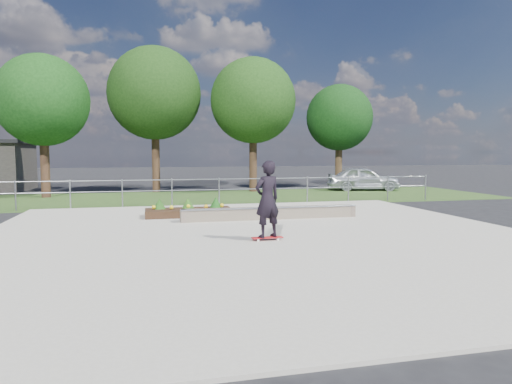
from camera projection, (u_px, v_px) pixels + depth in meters
ground at (262, 237)px, 12.35m from camera, size 120.00×120.00×0.00m
grass_verge at (209, 198)px, 23.01m from camera, size 30.00×8.00×0.02m
concrete_slab at (262, 236)px, 12.34m from camera, size 15.00×15.00×0.06m
fence at (219, 188)px, 19.55m from camera, size 20.06×0.06×1.20m
tree_far_left at (42, 101)px, 22.68m from camera, size 4.55×4.55×7.15m
tree_mid_left at (155, 94)px, 25.82m from camera, size 5.25×5.25×8.25m
tree_mid_right at (253, 101)px, 26.15m from camera, size 4.90×4.90×7.70m
tree_far_right at (339, 118)px, 29.05m from camera, size 4.20×4.20×6.60m
grind_ledge at (271, 213)px, 15.29m from camera, size 6.00×0.44×0.43m
planter_bed at (189, 210)px, 16.09m from camera, size 3.00×1.20×0.61m
skateboarder at (267, 199)px, 11.51m from camera, size 0.82×0.68×2.03m
parked_car at (363, 179)px, 27.32m from camera, size 4.49×2.63×1.43m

